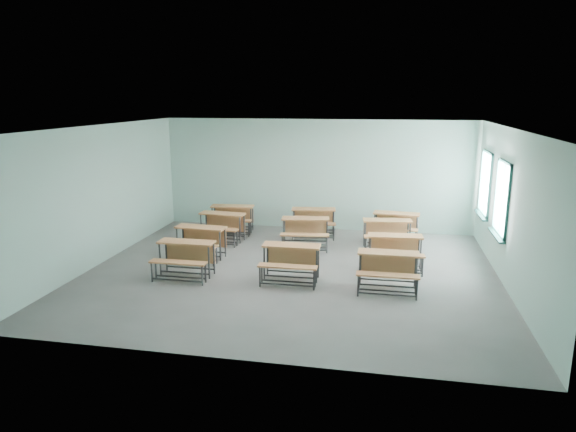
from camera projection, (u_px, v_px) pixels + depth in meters
name	position (u px, v px, depth m)	size (l,w,h in m)	color
room	(295.00, 202.00, 11.11)	(9.04, 8.04, 3.24)	slate
desk_unit_r0c0	(185.00, 254.00, 11.08)	(1.22, 0.82, 0.76)	#B77242
desk_unit_r0c1	(291.00, 257.00, 10.82)	(1.24, 0.84, 0.76)	#B77242
desk_unit_r0c2	(388.00, 266.00, 10.30)	(1.23, 0.82, 0.76)	#B77242
desk_unit_r1c0	(199.00, 238.00, 12.33)	(1.28, 0.90, 0.76)	#B77242
desk_unit_r1c2	(395.00, 247.00, 11.57)	(1.28, 0.90, 0.76)	#B77242
desk_unit_r2c0	(221.00, 223.00, 13.78)	(1.28, 0.92, 0.76)	#B77242
desk_unit_r2c1	(305.00, 228.00, 13.22)	(1.31, 0.96, 0.76)	#B77242
desk_unit_r2c2	(387.00, 230.00, 13.02)	(1.31, 0.96, 0.76)	#B77242
desk_unit_r3c0	(232.00, 215.00, 14.71)	(1.30, 0.94, 0.76)	#B77242
desk_unit_r3c1	(313.00, 218.00, 14.33)	(1.32, 0.97, 0.76)	#B77242
desk_unit_r3c2	(396.00, 223.00, 13.80)	(1.30, 0.95, 0.76)	#B77242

